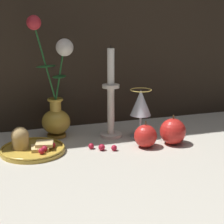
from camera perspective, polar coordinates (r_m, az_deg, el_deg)
The scene contains 11 objects.
ground_plane at distance 1.16m, azimuth -1.50°, elevation -4.96°, with size 2.40×2.40×0.00m, color #B7B2A3.
vase at distance 1.21m, azimuth -8.60°, elevation 1.59°, with size 0.14×0.09×0.39m.
plate_with_pastries at distance 1.11m, azimuth -12.33°, elevation -5.16°, with size 0.19×0.19×0.07m.
wine_glass at distance 1.20m, azimuth 4.39°, elevation 1.12°, with size 0.07×0.07×0.16m.
candlestick at distance 1.20m, azimuth -0.18°, elevation 1.53°, with size 0.07×0.07×0.30m.
apple_beside_vase at distance 1.13m, azimuth 5.12°, elevation -3.67°, with size 0.07×0.07×0.08m.
apple_near_glass at distance 1.16m, azimuth 9.24°, elevation -2.94°, with size 0.08×0.08×0.09m.
berry_near_plate at distance 1.12m, azimuth -3.19°, elevation -5.21°, with size 0.02×0.02×0.02m, color #AD192D.
berry_front_center at distance 1.10m, azimuth 0.32°, elevation -5.49°, with size 0.02×0.02×0.02m, color #AD192D.
berry_by_glass_stem at distance 1.11m, azimuth -1.58°, elevation -5.40°, with size 0.02×0.02×0.02m, color #AD192D.
berry_under_candlestick at distance 1.29m, azimuth 5.45°, elevation -2.54°, with size 0.02×0.02×0.02m, color #AD192D.
Camera 1 is at (-0.31, -1.04, 0.40)m, focal length 60.00 mm.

